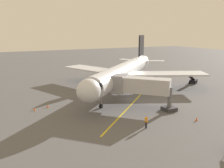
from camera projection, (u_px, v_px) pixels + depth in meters
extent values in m
plane|color=#565659|center=(119.00, 87.00, 56.71)|extent=(220.00, 220.00, 0.00)
cube|color=yellow|center=(139.00, 96.00, 48.80)|extent=(28.83, 28.07, 0.01)
cylinder|color=silver|center=(124.00, 71.00, 53.18)|extent=(27.02, 26.44, 3.80)
ellipsoid|color=silver|center=(89.00, 91.00, 36.45)|extent=(5.38, 5.38, 3.61)
cone|color=silver|center=(143.00, 61.00, 70.19)|extent=(4.54, 4.54, 3.42)
cube|color=black|center=(93.00, 85.00, 37.62)|extent=(3.40, 3.43, 0.90)
cube|color=silver|center=(167.00, 74.00, 53.93)|extent=(17.70, 11.63, 0.36)
cylinder|color=black|center=(152.00, 82.00, 52.64)|extent=(4.04, 4.02, 2.30)
cylinder|color=black|center=(150.00, 84.00, 51.03)|extent=(1.61, 1.64, 2.10)
cube|color=silver|center=(95.00, 70.00, 59.54)|extent=(11.26, 17.75, 0.36)
cylinder|color=black|center=(101.00, 78.00, 56.46)|extent=(4.04, 4.02, 2.30)
cylinder|color=black|center=(98.00, 80.00, 54.85)|extent=(1.61, 1.64, 2.10)
cube|color=black|center=(141.00, 49.00, 66.61)|extent=(3.69, 3.61, 7.20)
cube|color=silver|center=(152.00, 61.00, 65.97)|extent=(6.78, 5.11, 0.24)
cube|color=silver|center=(129.00, 60.00, 68.08)|extent=(4.98, 6.80, 0.24)
cylinder|color=slate|center=(101.00, 98.00, 41.28)|extent=(0.24, 0.24, 2.77)
cylinder|color=black|center=(101.00, 106.00, 41.58)|extent=(0.82, 0.81, 0.70)
cylinder|color=slate|center=(139.00, 80.00, 55.55)|extent=(0.24, 0.24, 2.77)
cylinder|color=black|center=(139.00, 86.00, 55.85)|extent=(1.10, 1.09, 1.10)
cylinder|color=slate|center=(117.00, 78.00, 57.26)|extent=(0.24, 0.24, 2.77)
cylinder|color=black|center=(117.00, 84.00, 57.56)|extent=(1.10, 1.09, 1.10)
cube|color=#B7B7BC|center=(143.00, 85.00, 40.97)|extent=(8.14, 8.26, 2.50)
cube|color=gray|center=(117.00, 83.00, 42.45)|extent=(4.25, 4.24, 3.00)
cylinder|color=slate|center=(170.00, 99.00, 39.91)|extent=(0.70, 0.70, 3.90)
cube|color=#333338|center=(169.00, 109.00, 40.27)|extent=(2.00, 2.00, 0.60)
cylinder|color=#23232D|center=(146.00, 125.00, 33.02)|extent=(0.26, 0.26, 0.88)
cube|color=orange|center=(146.00, 120.00, 32.86)|extent=(0.36, 0.44, 0.60)
cube|color=silver|center=(146.00, 120.00, 32.86)|extent=(0.38, 0.46, 0.10)
sphere|color=#9E7051|center=(146.00, 117.00, 32.77)|extent=(0.22, 0.22, 0.22)
cylinder|color=#23232D|center=(91.00, 81.00, 60.73)|extent=(0.26, 0.26, 0.88)
cube|color=orange|center=(91.00, 79.00, 60.57)|extent=(0.41, 0.29, 0.60)
cube|color=silver|center=(91.00, 79.00, 60.57)|extent=(0.43, 0.30, 0.10)
sphere|color=tan|center=(91.00, 77.00, 60.48)|extent=(0.22, 0.22, 0.22)
cylinder|color=#23232D|center=(168.00, 84.00, 57.45)|extent=(0.26, 0.26, 0.88)
cube|color=orange|center=(169.00, 81.00, 57.29)|extent=(0.44, 0.35, 0.60)
cube|color=silver|center=(169.00, 81.00, 57.29)|extent=(0.46, 0.37, 0.10)
sphere|color=#9E7051|center=(169.00, 80.00, 57.20)|extent=(0.22, 0.22, 0.22)
cube|color=white|center=(115.00, 76.00, 66.26)|extent=(2.66, 2.53, 0.60)
cube|color=black|center=(113.00, 74.00, 64.67)|extent=(3.53, 2.99, 1.61)
cylinder|color=black|center=(116.00, 79.00, 65.03)|extent=(0.66, 0.59, 0.64)
cylinder|color=black|center=(111.00, 78.00, 65.60)|extent=(0.66, 0.59, 0.64)
cylinder|color=black|center=(118.00, 78.00, 66.34)|extent=(0.66, 0.59, 0.64)
cylinder|color=black|center=(114.00, 77.00, 66.91)|extent=(0.66, 0.59, 0.64)
cube|color=black|center=(193.00, 81.00, 60.68)|extent=(2.66, 2.43, 0.60)
cube|color=black|center=(192.00, 78.00, 59.16)|extent=(3.67, 2.74, 1.61)
cylinder|color=black|center=(195.00, 83.00, 59.45)|extent=(0.68, 0.55, 0.64)
cylinder|color=black|center=(189.00, 83.00, 60.13)|extent=(0.68, 0.55, 0.64)
cylinder|color=black|center=(196.00, 82.00, 60.69)|extent=(0.68, 0.55, 0.64)
cylinder|color=black|center=(191.00, 81.00, 61.37)|extent=(0.68, 0.55, 0.64)
cone|color=#F2590F|center=(197.00, 119.00, 35.73)|extent=(0.32, 0.32, 0.55)
cone|color=#F2590F|center=(48.00, 106.00, 41.88)|extent=(0.32, 0.32, 0.55)
cone|color=#F2590F|center=(35.00, 109.00, 40.24)|extent=(0.32, 0.32, 0.55)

